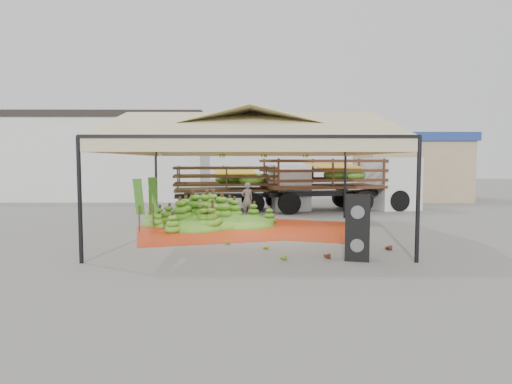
{
  "coord_description": "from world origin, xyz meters",
  "views": [
    {
      "loc": [
        0.07,
        -14.05,
        2.42
      ],
      "look_at": [
        0.2,
        1.5,
        1.3
      ],
      "focal_mm": 30.0,
      "sensor_mm": 36.0,
      "label": 1
    }
  ],
  "objects_px": {
    "vendor": "(247,199)",
    "truck_right": "(346,178)",
    "truck_left": "(247,182)",
    "banana_heap": "(210,210)",
    "speaker_stack": "(358,227)"
  },
  "relations": [
    {
      "from": "speaker_stack",
      "to": "truck_left",
      "type": "bearing_deg",
      "value": 119.32
    },
    {
      "from": "vendor",
      "to": "truck_right",
      "type": "relative_size",
      "value": 0.19
    },
    {
      "from": "vendor",
      "to": "truck_right",
      "type": "xyz_separation_m",
      "value": [
        4.9,
        2.38,
        0.86
      ]
    },
    {
      "from": "vendor",
      "to": "speaker_stack",
      "type": "bearing_deg",
      "value": 85.82
    },
    {
      "from": "vendor",
      "to": "truck_left",
      "type": "height_order",
      "value": "truck_left"
    },
    {
      "from": "speaker_stack",
      "to": "truck_right",
      "type": "distance_m",
      "value": 11.1
    },
    {
      "from": "vendor",
      "to": "truck_right",
      "type": "height_order",
      "value": "truck_right"
    },
    {
      "from": "truck_left",
      "to": "truck_right",
      "type": "xyz_separation_m",
      "value": [
        4.94,
        0.08,
        0.22
      ]
    },
    {
      "from": "vendor",
      "to": "truck_right",
      "type": "distance_m",
      "value": 5.52
    },
    {
      "from": "banana_heap",
      "to": "vendor",
      "type": "xyz_separation_m",
      "value": [
        1.37,
        2.74,
        0.17
      ]
    },
    {
      "from": "banana_heap",
      "to": "truck_left",
      "type": "distance_m",
      "value": 5.28
    },
    {
      "from": "speaker_stack",
      "to": "vendor",
      "type": "relative_size",
      "value": 1.08
    },
    {
      "from": "vendor",
      "to": "banana_heap",
      "type": "bearing_deg",
      "value": 41.04
    },
    {
      "from": "banana_heap",
      "to": "speaker_stack",
      "type": "bearing_deg",
      "value": -54.02
    },
    {
      "from": "speaker_stack",
      "to": "truck_left",
      "type": "relative_size",
      "value": 0.24
    }
  ]
}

